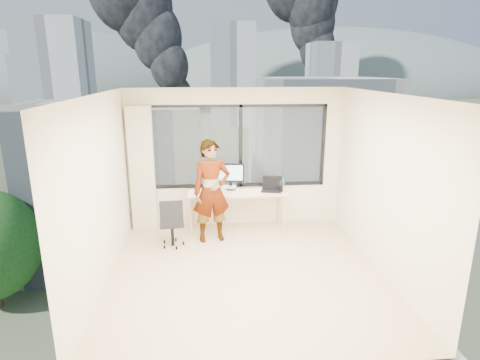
{
  "coord_description": "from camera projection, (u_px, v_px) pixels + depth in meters",
  "views": [
    {
      "loc": [
        -0.55,
        -5.29,
        2.92
      ],
      "look_at": [
        0.0,
        1.0,
        1.15
      ],
      "focal_mm": 29.79,
      "sensor_mm": 36.0,
      "label": 1
    }
  ],
  "objects": [
    {
      "name": "floor",
      "position": [
        246.0,
        272.0,
        5.91
      ],
      "size": [
        4.0,
        4.0,
        0.01
      ],
      "primitive_type": "cube",
      "color": "#D6BE8B",
      "rests_on": "ground"
    },
    {
      "name": "ceiling",
      "position": [
        247.0,
        94.0,
        5.21
      ],
      "size": [
        4.0,
        4.0,
        0.01
      ],
      "primitive_type": "cube",
      "color": "white",
      "rests_on": "ground"
    },
    {
      "name": "wall_front",
      "position": [
        269.0,
        252.0,
        3.64
      ],
      "size": [
        4.0,
        0.01,
        2.6
      ],
      "primitive_type": "cube",
      "color": "beige",
      "rests_on": "ground"
    },
    {
      "name": "wall_left",
      "position": [
        100.0,
        193.0,
        5.39
      ],
      "size": [
        0.01,
        4.0,
        2.6
      ],
      "primitive_type": "cube",
      "color": "beige",
      "rests_on": "ground"
    },
    {
      "name": "wall_right",
      "position": [
        384.0,
        185.0,
        5.73
      ],
      "size": [
        0.01,
        4.0,
        2.6
      ],
      "primitive_type": "cube",
      "color": "beige",
      "rests_on": "ground"
    },
    {
      "name": "window_wall",
      "position": [
        238.0,
        146.0,
        7.42
      ],
      "size": [
        3.3,
        0.16,
        1.55
      ],
      "primitive_type": null,
      "color": "black",
      "rests_on": "ground"
    },
    {
      "name": "curtain",
      "position": [
        142.0,
        169.0,
        7.26
      ],
      "size": [
        0.45,
        0.14,
        2.3
      ],
      "primitive_type": "cube",
      "color": "beige",
      "rests_on": "floor"
    },
    {
      "name": "desk",
      "position": [
        237.0,
        211.0,
        7.4
      ],
      "size": [
        1.8,
        0.6,
        0.75
      ],
      "primitive_type": "cube",
      "color": "tan",
      "rests_on": "floor"
    },
    {
      "name": "chair",
      "position": [
        172.0,
        221.0,
        6.7
      ],
      "size": [
        0.49,
        0.49,
        0.88
      ],
      "primitive_type": null,
      "rotation": [
        0.0,
        0.0,
        0.09
      ],
      "color": "black",
      "rests_on": "floor"
    },
    {
      "name": "person",
      "position": [
        212.0,
        191.0,
        6.82
      ],
      "size": [
        0.72,
        0.55,
        1.79
      ],
      "primitive_type": "imported",
      "rotation": [
        0.0,
        0.0,
        0.2
      ],
      "color": "#2D2D33",
      "rests_on": "floor"
    },
    {
      "name": "monitor",
      "position": [
        231.0,
        176.0,
        7.36
      ],
      "size": [
        0.51,
        0.16,
        0.5
      ],
      "primitive_type": null,
      "rotation": [
        0.0,
        0.0,
        -0.1
      ],
      "color": "black",
      "rests_on": "desk"
    },
    {
      "name": "game_console",
      "position": [
        228.0,
        186.0,
        7.49
      ],
      "size": [
        0.33,
        0.3,
        0.07
      ],
      "primitive_type": "cube",
      "rotation": [
        0.0,
        0.0,
        -0.27
      ],
      "color": "white",
      "rests_on": "desk"
    },
    {
      "name": "laptop",
      "position": [
        272.0,
        185.0,
        7.29
      ],
      "size": [
        0.44,
        0.46,
        0.23
      ],
      "primitive_type": null,
      "rotation": [
        0.0,
        0.0,
        -0.25
      ],
      "color": "black",
      "rests_on": "desk"
    },
    {
      "name": "cellphone",
      "position": [
        210.0,
        193.0,
        7.21
      ],
      "size": [
        0.13,
        0.09,
        0.01
      ],
      "primitive_type": "cube",
      "rotation": [
        0.0,
        0.0,
        0.34
      ],
      "color": "black",
      "rests_on": "desk"
    },
    {
      "name": "pen_cup",
      "position": [
        281.0,
        189.0,
        7.28
      ],
      "size": [
        0.1,
        0.1,
        0.1
      ],
      "primitive_type": "cylinder",
      "rotation": [
        0.0,
        0.0,
        0.29
      ],
      "color": "black",
      "rests_on": "desk"
    },
    {
      "name": "handbag",
      "position": [
        278.0,
        182.0,
        7.51
      ],
      "size": [
        0.27,
        0.14,
        0.2
      ],
      "primitive_type": "ellipsoid",
      "rotation": [
        0.0,
        0.0,
        0.01
      ],
      "color": "#0D4E50",
      "rests_on": "desk"
    },
    {
      "name": "exterior_ground",
      "position": [
        207.0,
        125.0,
        124.81
      ],
      "size": [
        400.0,
        400.0,
        0.04
      ],
      "primitive_type": "cube",
      "color": "#515B3D",
      "rests_on": "ground"
    },
    {
      "name": "near_bldg_a",
      "position": [
        112.0,
        183.0,
        35.82
      ],
      "size": [
        16.0,
        12.0,
        14.0
      ],
      "primitive_type": "cube",
      "color": "beige",
      "rests_on": "exterior_ground"
    },
    {
      "name": "near_bldg_b",
      "position": [
        317.0,
        151.0,
        44.99
      ],
      "size": [
        14.0,
        13.0,
        16.0
      ],
      "primitive_type": "cube",
      "color": "white",
      "rests_on": "exterior_ground"
    },
    {
      "name": "far_tower_a",
      "position": [
        58.0,
        82.0,
        94.1
      ],
      "size": [
        14.0,
        14.0,
        28.0
      ],
      "primitive_type": "cube",
      "color": "silver",
      "rests_on": "exterior_ground"
    },
    {
      "name": "far_tower_b",
      "position": [
        232.0,
        76.0,
        121.44
      ],
      "size": [
        13.0,
        13.0,
        30.0
      ],
      "primitive_type": "cube",
      "color": "silver",
      "rests_on": "exterior_ground"
    },
    {
      "name": "far_tower_c",
      "position": [
        330.0,
        80.0,
        144.29
      ],
      "size": [
        15.0,
        15.0,
        26.0
      ],
      "primitive_type": "cube",
      "color": "silver",
      "rests_on": "exterior_ground"
    },
    {
      "name": "far_tower_d",
      "position": [
        41.0,
        86.0,
        145.57
      ],
      "size": [
        16.0,
        14.0,
        22.0
      ],
      "primitive_type": "cube",
      "color": "silver",
      "rests_on": "exterior_ground"
    },
    {
      "name": "hill_a",
      "position": [
        49.0,
        92.0,
        306.57
      ],
      "size": [
        288.0,
        216.0,
        90.0
      ],
      "primitive_type": "ellipsoid",
      "color": "slate",
      "rests_on": "exterior_ground"
    },
    {
      "name": "hill_b",
      "position": [
        328.0,
        90.0,
        325.12
      ],
      "size": [
        300.0,
        220.0,
        96.0
      ],
      "primitive_type": "ellipsoid",
      "color": "slate",
      "rests_on": "exterior_ground"
    },
    {
      "name": "tree_b",
      "position": [
        278.0,
        265.0,
        26.07
      ],
      "size": [
        7.6,
        7.6,
        9.0
      ],
      "primitive_type": null,
      "color": "#1E4918",
      "rests_on": "exterior_ground"
    },
    {
      "name": "tree_c",
      "position": [
        391.0,
        170.0,
        48.56
      ],
      "size": [
        8.4,
        8.4,
        10.0
      ],
      "primitive_type": null,
      "color": "#1E4918",
      "rests_on": "exterior_ground"
    },
    {
      "name": "smoke_plume_b",
      "position": [
        335.0,
        9.0,
        166.38
      ],
      "size": [
        30.0,
        18.0,
        70.0
      ],
      "primitive_type": null,
      "color": "black",
      "rests_on": "exterior_ground"
    }
  ]
}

